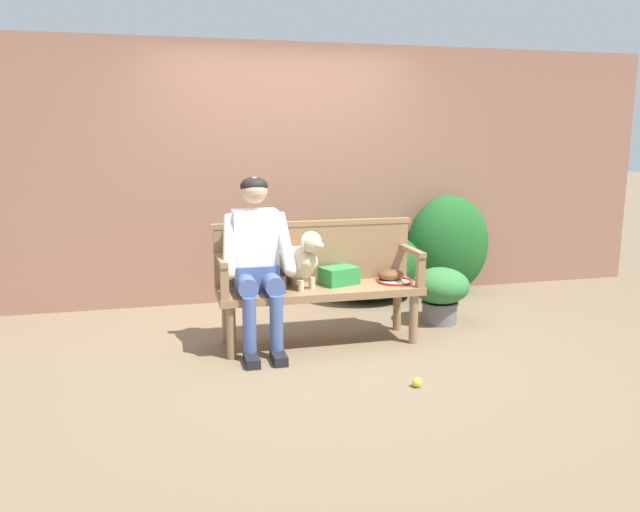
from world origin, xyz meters
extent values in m
plane|color=#7A664C|center=(0.00, 0.00, 0.00)|extent=(40.00, 40.00, 0.00)
cube|color=#936651|center=(0.00, 1.60, 1.26)|extent=(8.00, 0.30, 2.52)
ellipsoid|color=#1E5B23|center=(1.70, 1.24, 0.52)|extent=(0.87, 0.60, 1.04)
ellipsoid|color=#194C1E|center=(0.83, 1.20, 0.35)|extent=(1.08, 0.89, 0.71)
cube|color=#93704C|center=(0.00, 0.00, 0.43)|extent=(1.61, 0.48, 0.06)
cylinder|color=#93704C|center=(-0.73, -0.18, 0.20)|extent=(0.07, 0.07, 0.40)
cylinder|color=#93704C|center=(0.73, -0.18, 0.20)|extent=(0.07, 0.07, 0.40)
cylinder|color=#93704C|center=(-0.73, 0.18, 0.20)|extent=(0.07, 0.07, 0.40)
cylinder|color=#93704C|center=(0.73, 0.18, 0.20)|extent=(0.07, 0.07, 0.40)
cube|color=#93704C|center=(0.00, 0.21, 0.69)|extent=(1.61, 0.05, 0.46)
cube|color=#93704C|center=(0.00, 0.21, 0.94)|extent=(1.65, 0.06, 0.04)
cube|color=#93704C|center=(-0.77, -0.20, 0.58)|extent=(0.06, 0.06, 0.24)
cube|color=#93704C|center=(-0.77, 0.00, 0.72)|extent=(0.06, 0.48, 0.04)
cube|color=#93704C|center=(0.77, -0.20, 0.58)|extent=(0.06, 0.06, 0.24)
cube|color=#93704C|center=(0.77, 0.00, 0.72)|extent=(0.06, 0.48, 0.04)
cube|color=black|center=(-0.60, -0.34, 0.04)|extent=(0.10, 0.24, 0.07)
cylinder|color=#475B93|center=(-0.60, -0.26, 0.28)|extent=(0.10, 0.10, 0.41)
cylinder|color=#475B93|center=(-0.60, -0.10, 0.54)|extent=(0.15, 0.31, 0.15)
cube|color=black|center=(-0.40, -0.34, 0.04)|extent=(0.10, 0.24, 0.07)
cylinder|color=#475B93|center=(-0.40, -0.26, 0.28)|extent=(0.10, 0.10, 0.41)
cylinder|color=#475B93|center=(-0.40, -0.10, 0.54)|extent=(0.15, 0.31, 0.15)
cube|color=#475B93|center=(-0.50, 0.05, 0.56)|extent=(0.32, 0.24, 0.20)
cube|color=white|center=(-0.50, 0.07, 0.82)|extent=(0.34, 0.22, 0.52)
cylinder|color=white|center=(-0.71, -0.04, 0.84)|extent=(0.14, 0.32, 0.45)
sphere|color=#DBB28E|center=(-0.73, -0.16, 0.64)|extent=(0.09, 0.09, 0.09)
cylinder|color=white|center=(-0.29, -0.04, 0.84)|extent=(0.14, 0.32, 0.45)
sphere|color=#DBB28E|center=(-0.27, -0.16, 0.64)|extent=(0.09, 0.09, 0.09)
sphere|color=#DBB28E|center=(-0.50, 0.05, 1.23)|extent=(0.20, 0.20, 0.20)
ellipsoid|color=black|center=(-0.50, 0.06, 1.26)|extent=(0.21, 0.21, 0.14)
cylinder|color=beige|center=(-0.17, -0.09, 0.51)|extent=(0.05, 0.05, 0.09)
cylinder|color=beige|center=(-0.07, -0.03, 0.51)|extent=(0.05, 0.05, 0.09)
cylinder|color=beige|center=(-0.28, 0.07, 0.51)|extent=(0.05, 0.05, 0.09)
cylinder|color=beige|center=(-0.18, 0.14, 0.51)|extent=(0.05, 0.05, 0.09)
ellipsoid|color=beige|center=(-0.18, 0.02, 0.66)|extent=(0.36, 0.40, 0.26)
sphere|color=beige|center=(-0.11, -0.07, 0.69)|extent=(0.15, 0.15, 0.15)
sphere|color=beige|center=(-0.10, -0.10, 0.84)|extent=(0.16, 0.16, 0.16)
ellipsoid|color=beige|center=(-0.06, -0.16, 0.83)|extent=(0.11, 0.12, 0.06)
ellipsoid|color=beige|center=(-0.16, -0.13, 0.83)|extent=(0.06, 0.06, 0.12)
ellipsoid|color=beige|center=(-0.04, -0.05, 0.83)|extent=(0.06, 0.06, 0.12)
sphere|color=beige|center=(-0.26, 0.16, 0.72)|extent=(0.08, 0.08, 0.08)
torus|color=red|center=(0.63, 0.01, 0.47)|extent=(0.30, 0.30, 0.02)
cylinder|color=silver|center=(0.63, 0.01, 0.47)|extent=(0.25, 0.25, 0.00)
cube|color=red|center=(0.64, 0.17, 0.48)|extent=(0.04, 0.07, 0.02)
cylinder|color=black|center=(0.65, 0.31, 0.48)|extent=(0.04, 0.22, 0.03)
ellipsoid|color=brown|center=(0.62, 0.09, 0.51)|extent=(0.23, 0.18, 0.09)
cube|color=#2D8E42|center=(0.17, 0.06, 0.53)|extent=(0.33, 0.28, 0.14)
sphere|color=#CCDB33|center=(0.41, -1.02, 0.03)|extent=(0.07, 0.07, 0.07)
cylinder|color=slate|center=(1.17, 0.28, 0.09)|extent=(0.31, 0.31, 0.18)
torus|color=slate|center=(1.17, 0.28, 0.18)|extent=(0.33, 0.33, 0.02)
ellipsoid|color=#337538|center=(1.17, 0.28, 0.34)|extent=(0.51, 0.51, 0.31)
camera|label=1|loc=(-1.16, -4.60, 1.64)|focal=34.77mm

